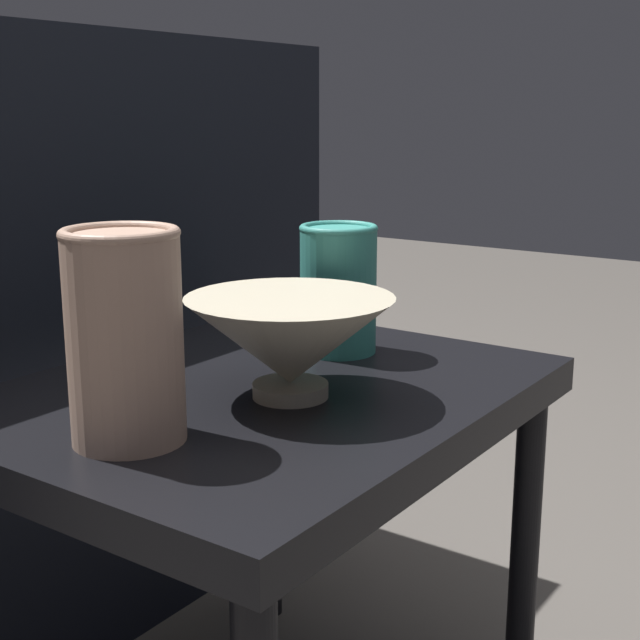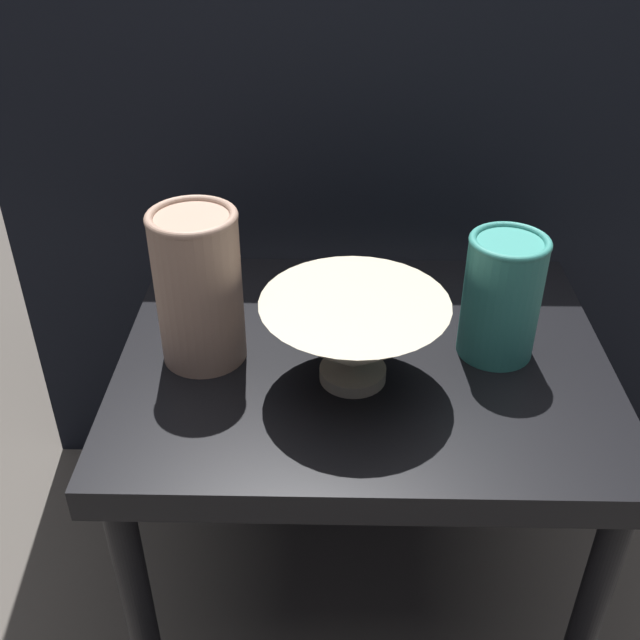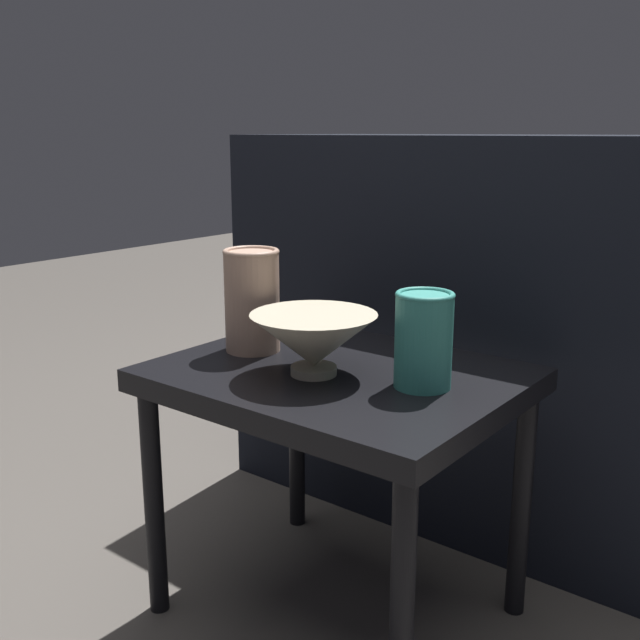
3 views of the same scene
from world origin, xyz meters
TOP-DOWN VIEW (x-y plane):
  - ground_plane at (0.00, 0.00)m, footprint 8.00×8.00m
  - table at (0.00, 0.00)m, footprint 0.61×0.48m
  - couch_backdrop at (0.00, 0.58)m, footprint 1.15×0.50m
  - bowl at (-0.01, -0.05)m, footprint 0.22×0.22m
  - vase_textured_left at (-0.20, -0.01)m, footprint 0.11×0.11m
  - vase_colorful_right at (0.16, 0.01)m, footprint 0.10×0.10m

SIDE VIEW (x-z plane):
  - ground_plane at x=0.00m, z-range 0.00..0.00m
  - table at x=0.00m, z-range 0.18..0.66m
  - couch_backdrop at x=0.00m, z-range 0.00..0.88m
  - bowl at x=-0.01m, z-range 0.49..0.60m
  - vase_colorful_right at x=0.16m, z-range 0.48..0.64m
  - vase_textured_left at x=-0.20m, z-range 0.49..0.68m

